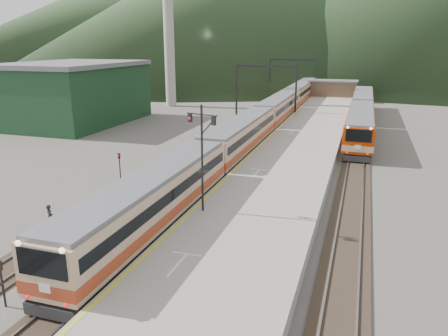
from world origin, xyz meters
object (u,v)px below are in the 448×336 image
(main_train, at_px, (278,109))
(worker, at_px, (50,217))
(second_train, at_px, (362,113))
(signal_mast, at_px, (202,148))

(main_train, relative_size, worker, 59.81)
(second_train, distance_m, worker, 45.21)
(main_train, bearing_deg, signal_mast, -86.21)
(main_train, distance_m, second_train, 11.50)
(main_train, xyz_separation_m, worker, (-6.38, -41.32, -1.16))
(signal_mast, distance_m, worker, 10.49)
(main_train, height_order, signal_mast, signal_mast)
(main_train, relative_size, second_train, 2.47)
(second_train, bearing_deg, signal_mast, -103.34)
(main_train, distance_m, worker, 41.83)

